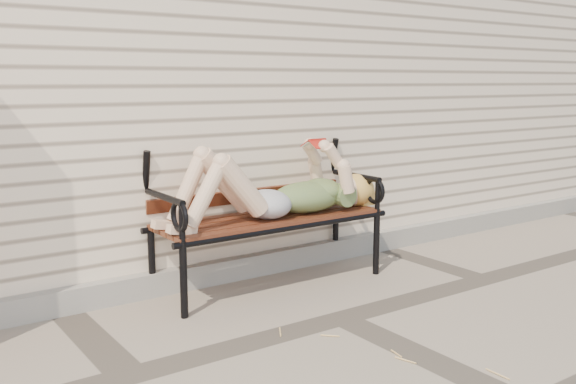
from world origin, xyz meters
TOP-DOWN VIEW (x-y plane):
  - ground at (0.00, 0.00)m, footprint 80.00×80.00m
  - house_wall at (0.00, 3.00)m, footprint 8.00×4.00m
  - foundation_strip at (0.00, 0.97)m, footprint 8.00×0.10m
  - garden_bench at (0.01, 0.84)m, footprint 1.66×0.66m
  - reading_woman at (0.02, 0.71)m, footprint 1.56×0.35m

SIDE VIEW (x-z plane):
  - ground at x=0.00m, z-range 0.00..0.00m
  - foundation_strip at x=0.00m, z-range 0.00..0.15m
  - garden_bench at x=0.01m, z-range 0.07..1.14m
  - reading_woman at x=0.02m, z-range 0.39..0.88m
  - house_wall at x=0.00m, z-range 0.00..3.00m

